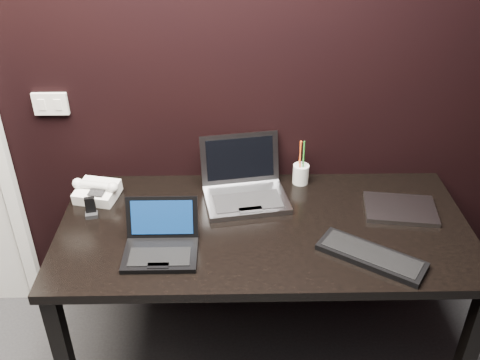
{
  "coord_description": "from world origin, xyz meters",
  "views": [
    {
      "loc": [
        0.17,
        -0.37,
        2.07
      ],
      "look_at": [
        0.2,
        1.35,
        0.99
      ],
      "focal_mm": 40.0,
      "sensor_mm": 36.0,
      "label": 1
    }
  ],
  "objects_px": {
    "desk": "(264,240)",
    "desk_phone": "(97,191)",
    "mobile_phone": "(91,209)",
    "silver_laptop": "(245,188)",
    "pen_cup": "(301,173)",
    "closed_laptop": "(400,209)",
    "ext_keyboard": "(371,256)",
    "netbook": "(161,244)"
  },
  "relations": [
    {
      "from": "desk",
      "to": "desk_phone",
      "type": "distance_m",
      "value": 0.77
    },
    {
      "from": "mobile_phone",
      "to": "desk",
      "type": "bearing_deg",
      "value": -6.31
    },
    {
      "from": "silver_laptop",
      "to": "mobile_phone",
      "type": "xyz_separation_m",
      "value": [
        -0.65,
        -0.13,
        -0.01
      ]
    },
    {
      "from": "desk",
      "to": "pen_cup",
      "type": "height_order",
      "value": "pen_cup"
    },
    {
      "from": "silver_laptop",
      "to": "mobile_phone",
      "type": "distance_m",
      "value": 0.66
    },
    {
      "from": "closed_laptop",
      "to": "mobile_phone",
      "type": "relative_size",
      "value": 3.69
    },
    {
      "from": "closed_laptop",
      "to": "desk_phone",
      "type": "bearing_deg",
      "value": 174.7
    },
    {
      "from": "ext_keyboard",
      "to": "desk",
      "type": "bearing_deg",
      "value": 150.88
    },
    {
      "from": "desk",
      "to": "mobile_phone",
      "type": "relative_size",
      "value": 19.23
    },
    {
      "from": "desk",
      "to": "pen_cup",
      "type": "distance_m",
      "value": 0.4
    },
    {
      "from": "netbook",
      "to": "ext_keyboard",
      "type": "height_order",
      "value": "netbook"
    },
    {
      "from": "desk_phone",
      "to": "mobile_phone",
      "type": "distance_m",
      "value": 0.13
    },
    {
      "from": "ext_keyboard",
      "to": "silver_laptop",
      "type": "bearing_deg",
      "value": 137.56
    },
    {
      "from": "desk",
      "to": "closed_laptop",
      "type": "distance_m",
      "value": 0.6
    },
    {
      "from": "mobile_phone",
      "to": "pen_cup",
      "type": "height_order",
      "value": "pen_cup"
    },
    {
      "from": "netbook",
      "to": "closed_laptop",
      "type": "distance_m",
      "value": 1.03
    },
    {
      "from": "ext_keyboard",
      "to": "desk_phone",
      "type": "bearing_deg",
      "value": 158.98
    },
    {
      "from": "mobile_phone",
      "to": "netbook",
      "type": "bearing_deg",
      "value": -36.94
    },
    {
      "from": "netbook",
      "to": "ext_keyboard",
      "type": "bearing_deg",
      "value": -4.16
    },
    {
      "from": "closed_laptop",
      "to": "desk_phone",
      "type": "distance_m",
      "value": 1.33
    },
    {
      "from": "desk",
      "to": "closed_laptop",
      "type": "xyz_separation_m",
      "value": [
        0.59,
        0.09,
        0.09
      ]
    },
    {
      "from": "netbook",
      "to": "silver_laptop",
      "type": "height_order",
      "value": "silver_laptop"
    },
    {
      "from": "closed_laptop",
      "to": "mobile_phone",
      "type": "bearing_deg",
      "value": -179.59
    },
    {
      "from": "desk_phone",
      "to": "mobile_phone",
      "type": "xyz_separation_m",
      "value": [
        0.0,
        -0.13,
        -0.01
      ]
    },
    {
      "from": "pen_cup",
      "to": "desk",
      "type": "bearing_deg",
      "value": -119.54
    },
    {
      "from": "mobile_phone",
      "to": "pen_cup",
      "type": "distance_m",
      "value": 0.95
    },
    {
      "from": "desk",
      "to": "netbook",
      "type": "distance_m",
      "value": 0.45
    },
    {
      "from": "silver_laptop",
      "to": "desk_phone",
      "type": "distance_m",
      "value": 0.65
    },
    {
      "from": "silver_laptop",
      "to": "pen_cup",
      "type": "relative_size",
      "value": 1.86
    },
    {
      "from": "silver_laptop",
      "to": "desk_phone",
      "type": "height_order",
      "value": "silver_laptop"
    },
    {
      "from": "desk_phone",
      "to": "pen_cup",
      "type": "distance_m",
      "value": 0.92
    },
    {
      "from": "closed_laptop",
      "to": "mobile_phone",
      "type": "distance_m",
      "value": 1.32
    },
    {
      "from": "closed_laptop",
      "to": "ext_keyboard",
      "type": "bearing_deg",
      "value": -122.46
    },
    {
      "from": "ext_keyboard",
      "to": "closed_laptop",
      "type": "bearing_deg",
      "value": 57.54
    },
    {
      "from": "desk",
      "to": "mobile_phone",
      "type": "distance_m",
      "value": 0.74
    },
    {
      "from": "closed_laptop",
      "to": "pen_cup",
      "type": "bearing_deg",
      "value": 149.53
    },
    {
      "from": "mobile_phone",
      "to": "ext_keyboard",
      "type": "bearing_deg",
      "value": -14.94
    },
    {
      "from": "desk",
      "to": "desk_phone",
      "type": "height_order",
      "value": "desk_phone"
    },
    {
      "from": "ext_keyboard",
      "to": "desk_phone",
      "type": "height_order",
      "value": "desk_phone"
    },
    {
      "from": "desk",
      "to": "netbook",
      "type": "height_order",
      "value": "netbook"
    },
    {
      "from": "silver_laptop",
      "to": "closed_laptop",
      "type": "height_order",
      "value": "silver_laptop"
    },
    {
      "from": "closed_laptop",
      "to": "desk_phone",
      "type": "relative_size",
      "value": 1.5
    }
  ]
}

